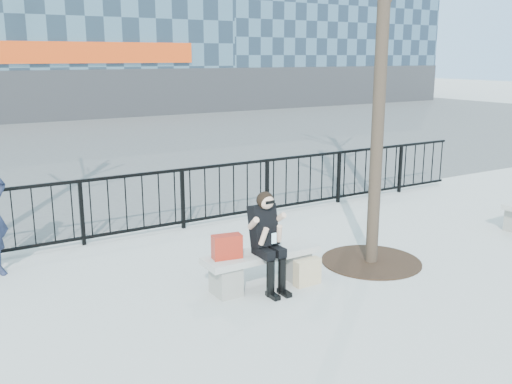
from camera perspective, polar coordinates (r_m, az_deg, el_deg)
ground at (r=7.88m, az=0.56°, el=-9.33°), size 120.00×120.00×0.00m
street_surface at (r=21.72m, az=-20.97°, el=4.51°), size 60.00×23.00×0.01m
railing at (r=10.24m, az=-8.36°, el=-0.80°), size 14.00×0.06×1.10m
tree_grate at (r=8.89m, az=11.43°, el=-6.81°), size 1.50×1.50×0.02m
bench_main at (r=7.77m, az=0.57°, el=-7.28°), size 1.65×0.46×0.49m
seated_woman at (r=7.51m, az=1.22°, el=-5.02°), size 0.50×0.64×1.34m
handbag at (r=7.42m, az=-2.93°, el=-5.47°), size 0.41×0.24×0.31m
shopping_bag at (r=7.87m, az=5.15°, el=-7.98°), size 0.39×0.15×0.36m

